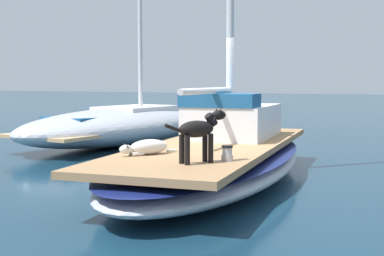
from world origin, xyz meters
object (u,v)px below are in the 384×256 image
(sailboat_main, at_px, (215,163))
(dog_black, at_px, (199,131))
(moored_boat_port_side, at_px, (124,124))
(deck_winch, at_px, (227,154))
(dog_white, at_px, (147,147))

(sailboat_main, distance_m, dog_black, 2.27)
(dog_black, bearing_deg, moored_boat_port_side, 127.46)
(moored_boat_port_side, bearing_deg, sailboat_main, -44.75)
(sailboat_main, relative_size, moored_boat_port_side, 0.97)
(dog_black, relative_size, moored_boat_port_side, 0.11)
(sailboat_main, bearing_deg, deck_winch, -64.58)
(sailboat_main, xyz_separation_m, dog_black, (0.56, -2.07, 0.75))
(deck_winch, height_order, moored_boat_port_side, moored_boat_port_side)
(sailboat_main, height_order, dog_white, dog_white)
(deck_winch, bearing_deg, sailboat_main, 115.42)
(dog_white, distance_m, moored_boat_port_side, 7.00)
(sailboat_main, distance_m, dog_white, 1.75)
(sailboat_main, xyz_separation_m, deck_winch, (0.84, -1.77, 0.42))
(dog_white, bearing_deg, dog_black, -23.17)
(dog_white, relative_size, deck_winch, 4.00)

